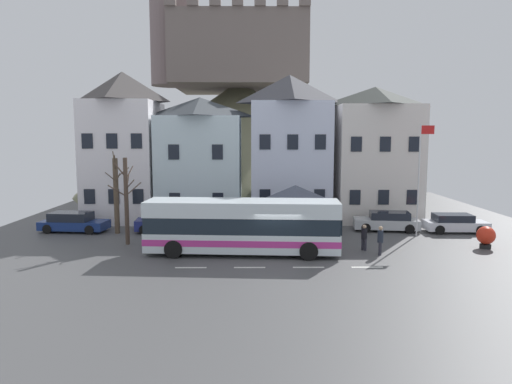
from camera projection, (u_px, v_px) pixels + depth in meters
ground_plane at (277, 258)px, 25.66m from camera, size 40.00×60.00×0.07m
townhouse_00 at (124, 146)px, 37.01m from camera, size 5.36×6.55×11.69m
townhouse_01 at (201, 159)px, 37.13m from camera, size 6.39×6.45×9.71m
townhouse_02 at (289, 148)px, 37.04m from camera, size 6.08×6.33×11.45m
townhouse_03 at (374, 154)px, 37.19m from camera, size 6.37×6.40×10.54m
hilltop_castle at (239, 129)px, 56.09m from camera, size 38.54×38.54×21.41m
transit_bus at (243, 227)px, 26.26m from camera, size 11.04×3.36×3.05m
bus_shelter at (295, 194)px, 30.41m from camera, size 3.60×3.60×3.47m
parked_car_00 at (387, 221)px, 32.80m from camera, size 4.66×2.32×1.36m
parked_car_01 at (73, 222)px, 32.48m from camera, size 4.73×2.35×1.37m
parked_car_02 at (455, 223)px, 32.26m from camera, size 4.23×2.03×1.28m
parked_car_03 at (304, 221)px, 32.84m from camera, size 4.63×2.01×1.31m
parked_car_04 at (163, 221)px, 32.55m from camera, size 3.99×2.26×1.47m
pedestrian_00 at (380, 239)px, 26.01m from camera, size 0.32×0.34×1.65m
pedestrian_01 at (364, 236)px, 27.11m from camera, size 0.34×0.34×1.52m
pedestrian_02 at (324, 232)px, 28.40m from camera, size 0.29×0.37×1.63m
public_bench at (304, 224)px, 32.93m from camera, size 1.68×0.48×0.87m
flagpole at (420, 172)px, 30.62m from camera, size 0.95×0.10×7.42m
harbour_buoy at (486, 236)px, 27.59m from camera, size 1.08×1.08×1.33m
bare_tree_00 at (116, 195)px, 31.64m from camera, size 1.32×1.87×5.63m
bare_tree_01 at (126, 200)px, 28.40m from camera, size 1.56×2.04×5.36m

